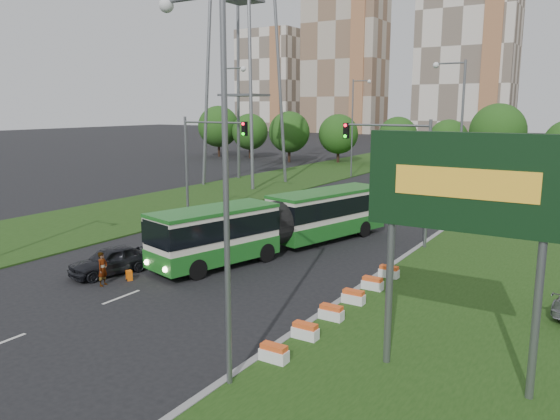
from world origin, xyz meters
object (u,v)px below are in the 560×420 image
Objects in this scene: billboard at (465,194)px; traffic_mast_median at (403,162)px; traffic_mast_left at (203,153)px; car_left_near at (111,260)px; car_left_far at (246,212)px; articulated_bus at (279,222)px; pedestrian at (103,269)px; shopping_trolley at (129,275)px.

billboard is 1.00× the size of traffic_mast_median.
billboard and traffic_mast_median have the same top height.
traffic_mast_left reaches higher than car_left_near.
car_left_far is at bearing 175.47° from traffic_mast_median.
articulated_bus is 11.10m from pedestrian.
traffic_mast_left is at bearing 8.17° from pedestrian.
pedestrian is at bearing -38.41° from car_left_near.
car_left_near is at bearing 173.05° from billboard.
billboard is 4.69× the size of pedestrian.
billboard and traffic_mast_left have the same top height.
traffic_mast_median reaches higher than pedestrian.
car_left_far is (-12.63, 1.00, -4.57)m from traffic_mast_median.
car_left_near is at bearing -128.65° from traffic_mast_median.
traffic_mast_median is 8.55m from articulated_bus.
traffic_mast_median is at bearing 65.66° from car_left_near.
billboard reaches higher than car_left_near.
pedestrian is (5.32, -14.27, -4.50)m from traffic_mast_left.
car_left_near is at bearing 25.01° from pedestrian.
pedestrian is at bearing -122.80° from traffic_mast_median.
car_left_far is at bearing 153.29° from articulated_bus.
traffic_mast_left is 10.55m from articulated_bus.
billboard is at bearing -64.97° from traffic_mast_median.
billboard is 0.46× the size of articulated_bus.
car_left_near is 1.73m from shopping_trolley.
articulated_bus is (9.13, -3.88, -3.59)m from traffic_mast_left.
articulated_bus is at bearing -140.97° from traffic_mast_median.
pedestrian is 3.28× the size of shopping_trolley.
shopping_trolley is (1.64, -0.28, -0.49)m from car_left_near.
billboard is 18.12m from pedestrian.
shopping_trolley is (5.80, -13.03, -5.09)m from traffic_mast_left.
articulated_bus reaches higher than car_left_near.
traffic_mast_median is 18.71m from pedestrian.
traffic_mast_median is 0.46× the size of articulated_bus.
traffic_mast_left is 1.83× the size of car_left_near.
traffic_mast_median is 15.37× the size of shopping_trolley.
billboard reaches higher than car_left_far.
pedestrian is (-3.81, -10.39, -0.91)m from articulated_bus.
traffic_mast_left is (-22.63, 15.00, -0.81)m from billboard.
car_left_near is at bearing -165.01° from shopping_trolley.
traffic_mast_left is 15.14m from shopping_trolley.
car_left_far is 9.07× the size of shopping_trolley.
billboard is at bearing 7.36° from car_left_near.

